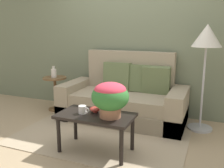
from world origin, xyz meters
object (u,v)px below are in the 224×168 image
table_vase (54,73)px  side_table (55,87)px  coffee_table (96,119)px  coffee_mug (83,110)px  couch (125,99)px  snack_bowl (95,109)px  floor_lamp (206,43)px  potted_plant (110,96)px

table_vase → side_table: bearing=89.8°
coffee_table → coffee_mug: bearing=-170.4°
side_table → coffee_table: bearing=-40.1°
coffee_mug → table_vase: bearing=136.2°
coffee_mug → coffee_table: bearing=9.6°
couch → coffee_table: couch is taller
snack_bowl → table_vase: bearing=141.3°
floor_lamp → coffee_mug: bearing=-136.0°
snack_bowl → table_vase: table_vase is taller
coffee_mug → couch: bearing=85.5°
side_table → table_vase: table_vase is taller
potted_plant → snack_bowl: 0.32m
table_vase → floor_lamp: bearing=1.4°
side_table → table_vase: bearing=-90.2°
potted_plant → coffee_mug: size_ratio=3.05×
snack_bowl → couch: bearing=91.0°
coffee_table → table_vase: (-1.38, 1.14, 0.28)m
couch → coffee_table: bearing=-87.1°
side_table → couch: bearing=1.3°
coffee_table → snack_bowl: size_ratio=6.81×
couch → table_vase: (-1.32, -0.05, 0.36)m
coffee_mug → snack_bowl: bearing=41.1°
potted_plant → snack_bowl: bearing=159.2°
side_table → potted_plant: bearing=-36.8°
couch → coffee_table: size_ratio=2.20×
side_table → coffee_mug: size_ratio=4.36×
couch → potted_plant: 1.29m
side_table → snack_bowl: 1.72m
couch → coffee_mug: 1.24m
side_table → table_vase: (-0.00, -0.02, 0.27)m
couch → potted_plant: size_ratio=4.67×
coffee_table → table_vase: size_ratio=4.44×
potted_plant → table_vase: potted_plant is taller
coffee_table → side_table: (-1.38, 1.16, 0.01)m
floor_lamp → coffee_mug: floor_lamp is taller
coffee_table → floor_lamp: 1.85m
floor_lamp → table_vase: (-2.49, -0.06, -0.57)m
floor_lamp → coffee_table: bearing=-132.8°
side_table → floor_lamp: (2.49, 0.04, 0.84)m
side_table → table_vase: 0.27m
coffee_table → table_vase: 1.81m
side_table → potted_plant: size_ratio=1.43×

